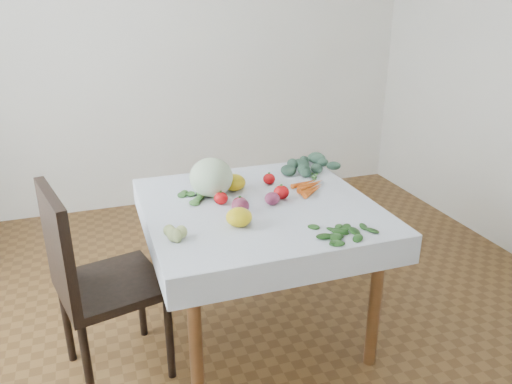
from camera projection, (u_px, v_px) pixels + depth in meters
ground at (259, 328)px, 2.78m from camera, size 4.00×4.00×0.00m
back_wall at (178, 44)px, 4.04m from camera, size 4.00×0.04×2.70m
table at (259, 222)px, 2.54m from camera, size 1.00×1.00×0.75m
tablecloth at (259, 204)px, 2.50m from camera, size 1.12×1.12×0.01m
chair at (89, 275)px, 2.24m from camera, size 0.54×0.54×0.99m
cabbage at (211, 177)px, 2.57m from camera, size 0.22×0.22×0.20m
tomato_a at (240, 204)px, 2.40m from camera, size 0.11×0.11×0.07m
tomato_b at (269, 179)px, 2.75m from camera, size 0.09×0.09×0.06m
tomato_c at (221, 198)px, 2.49m from camera, size 0.09×0.09×0.06m
tomato_d at (281, 192)px, 2.55m from camera, size 0.11×0.11×0.07m
heirloom_back at (234, 182)px, 2.66m from camera, size 0.14×0.14×0.09m
heirloom_front at (239, 217)px, 2.25m from camera, size 0.16×0.16×0.08m
onion_a at (240, 206)px, 2.38m from camera, size 0.10×0.10×0.07m
onion_b at (272, 199)px, 2.48m from camera, size 0.10×0.10×0.06m
tomatillo_cluster at (190, 230)px, 2.17m from camera, size 0.12×0.15×0.05m
carrot_bunch at (311, 187)px, 2.68m from camera, size 0.19×0.23×0.03m
kale_bunch at (304, 166)px, 2.97m from camera, size 0.32×0.32×0.05m
basil_bunch at (343, 231)px, 2.20m from camera, size 0.30×0.22×0.01m
dill_bunch at (202, 196)px, 2.57m from camera, size 0.22×0.16×0.02m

